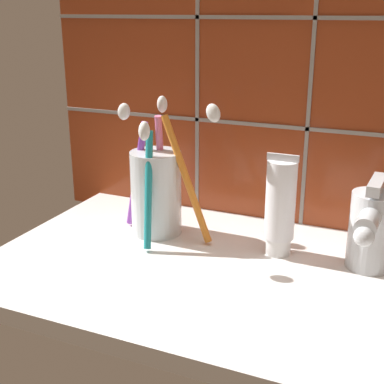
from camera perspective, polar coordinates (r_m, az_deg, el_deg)
sink_counter at (r=61.39cm, az=6.58°, el=-9.42°), size 62.12×34.05×2.00cm
tile_wall_backsplash at (r=71.51cm, az=11.39°, el=10.65°), size 72.12×1.72×40.31cm
toothbrush_cup at (r=69.08cm, az=-3.81°, el=0.34°), size 15.29×11.66×18.05cm
toothpaste_tube at (r=63.68cm, az=9.39°, el=-1.48°), size 3.72×3.54×12.39cm
sink_faucet at (r=62.67cm, az=18.57°, el=-3.68°), size 5.10×10.24×10.50cm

